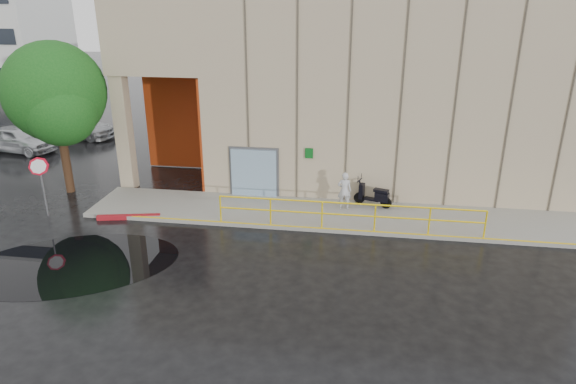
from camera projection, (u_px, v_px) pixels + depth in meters
name	position (u px, v px, depth m)	size (l,w,h in m)	color
ground	(210.00, 266.00, 16.39)	(120.00, 120.00, 0.00)	black
sidewalk	(343.00, 215.00, 19.96)	(20.00, 3.00, 0.15)	gray
building	(376.00, 82.00, 24.30)	(20.00, 10.17, 8.00)	tan
guardrail	(348.00, 215.00, 18.47)	(9.56, 0.06, 1.03)	yellow
person	(344.00, 191.00, 20.18)	(0.55, 0.36, 1.51)	#BBBBC0
scooter	(374.00, 189.00, 20.44)	(1.61, 0.98, 1.22)	black
stop_sign	(40.00, 173.00, 19.45)	(0.56, 0.52, 2.42)	slate
red_curb	(129.00, 217.00, 19.79)	(2.40, 0.18, 0.18)	maroon
puddle	(71.00, 264.00, 16.53)	(6.83, 4.20, 0.01)	black
car_a	(18.00, 139.00, 27.99)	(1.70, 4.24, 1.44)	silver
car_c	(77.00, 126.00, 30.84)	(1.91, 4.69, 1.36)	#9B9DA1
tree_near	(56.00, 97.00, 20.91)	(4.12, 4.14, 6.44)	black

